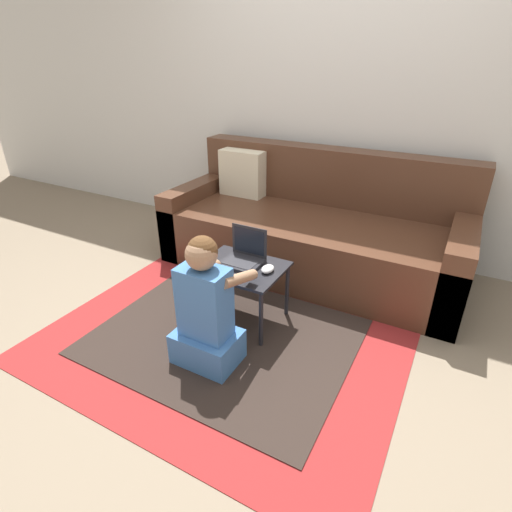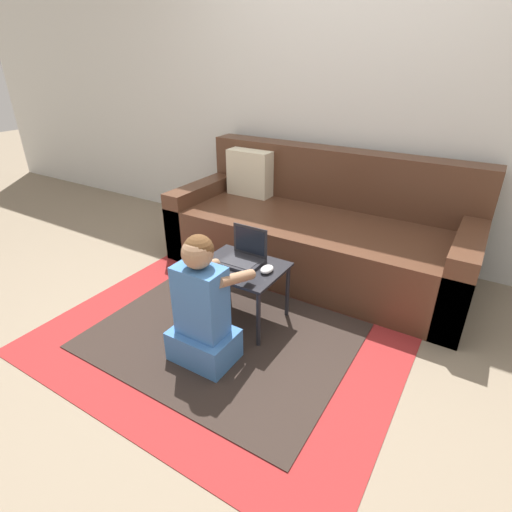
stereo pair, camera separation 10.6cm
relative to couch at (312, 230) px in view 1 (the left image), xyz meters
The scene contains 8 objects.
ground_plane 1.13m from the couch, 88.01° to the right, with size 16.00×16.00×0.00m, color #7F705B.
wall_back 1.07m from the couch, 85.40° to the left, with size 9.00×0.06×2.50m.
area_rug 1.11m from the couch, 95.27° to the right, with size 1.97×1.54×0.01m.
couch is the anchor object (origin of this frame).
laptop_desk 0.87m from the couch, 96.49° to the right, with size 0.48×0.38×0.37m.
laptop 0.84m from the couch, 97.49° to the right, with size 0.23×0.19×0.20m.
computer_mouse 0.86m from the couch, 85.75° to the right, with size 0.06×0.09×0.04m.
person_seated 1.26m from the couch, 93.15° to the right, with size 0.33×0.41×0.72m.
Camera 1 is at (0.90, -1.50, 1.45)m, focal length 28.00 mm.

